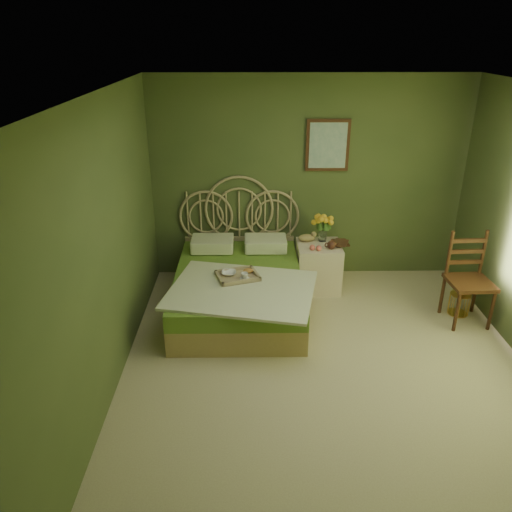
{
  "coord_description": "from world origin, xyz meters",
  "views": [
    {
      "loc": [
        -0.75,
        -3.95,
        3.05
      ],
      "look_at": [
        -0.68,
        1.0,
        0.8
      ],
      "focal_mm": 35.0,
      "sensor_mm": 36.0,
      "label": 1
    }
  ],
  "objects_px": {
    "birdcage": "(460,301)",
    "bed": "(239,285)",
    "nightstand": "(319,261)",
    "chair": "(468,273)"
  },
  "relations": [
    {
      "from": "chair",
      "to": "birdcage",
      "type": "distance_m",
      "value": 0.41
    },
    {
      "from": "nightstand",
      "to": "chair",
      "type": "bearing_deg",
      "value": -26.06
    },
    {
      "from": "chair",
      "to": "birdcage",
      "type": "relative_size",
      "value": 2.97
    },
    {
      "from": "bed",
      "to": "birdcage",
      "type": "distance_m",
      "value": 2.59
    },
    {
      "from": "nightstand",
      "to": "chair",
      "type": "xyz_separation_m",
      "value": [
        1.57,
        -0.77,
        0.21
      ]
    },
    {
      "from": "bed",
      "to": "nightstand",
      "type": "bearing_deg",
      "value": 26.43
    },
    {
      "from": "birdcage",
      "to": "bed",
      "type": "bearing_deg",
      "value": 175.82
    },
    {
      "from": "nightstand",
      "to": "birdcage",
      "type": "bearing_deg",
      "value": -23.78
    },
    {
      "from": "bed",
      "to": "nightstand",
      "type": "xyz_separation_m",
      "value": [
        1.01,
        0.5,
        0.07
      ]
    },
    {
      "from": "birdcage",
      "to": "nightstand",
      "type": "bearing_deg",
      "value": 156.22
    }
  ]
}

